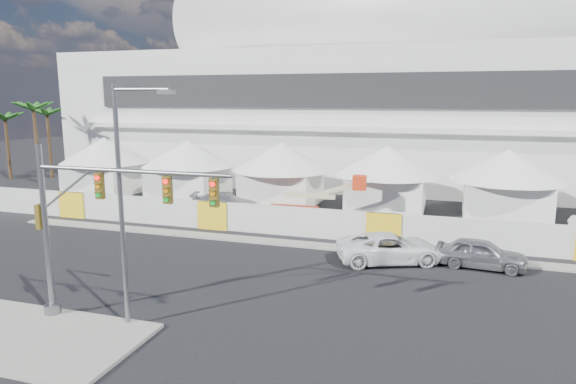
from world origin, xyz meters
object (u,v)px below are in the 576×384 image
(traffic_mast, at_px, (83,226))
(streetlight_median, at_px, (126,191))
(sedan_silver, at_px, (481,253))
(pickup_curb, at_px, (390,248))
(boom_lift, at_px, (302,209))
(lot_car_c, at_px, (225,202))

(traffic_mast, xyz_separation_m, streetlight_median, (1.98, 0.20, 1.53))
(traffic_mast, bearing_deg, streetlight_median, 5.76)
(sedan_silver, distance_m, pickup_curb, 4.89)
(boom_lift, bearing_deg, sedan_silver, -32.77)
(traffic_mast, bearing_deg, lot_car_c, 98.95)
(streetlight_median, relative_size, boom_lift, 1.31)
(sedan_silver, distance_m, boom_lift, 14.09)
(traffic_mast, bearing_deg, boom_lift, 79.23)
(sedan_silver, height_order, pickup_curb, pickup_curb)
(sedan_silver, xyz_separation_m, pickup_curb, (-4.87, -0.52, 0.02))
(pickup_curb, xyz_separation_m, traffic_mast, (-11.05, -11.79, 3.31))
(lot_car_c, distance_m, traffic_mast, 21.34)
(sedan_silver, distance_m, traffic_mast, 20.40)
(lot_car_c, bearing_deg, pickup_curb, -134.91)
(boom_lift, bearing_deg, streetlight_median, -98.24)
(pickup_curb, distance_m, streetlight_median, 15.49)
(traffic_mast, distance_m, boom_lift, 19.86)
(sedan_silver, height_order, streetlight_median, streetlight_median)
(pickup_curb, bearing_deg, boom_lift, 22.59)
(pickup_curb, bearing_deg, streetlight_median, 119.85)
(traffic_mast, bearing_deg, sedan_silver, 37.71)
(traffic_mast, height_order, streetlight_median, streetlight_median)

